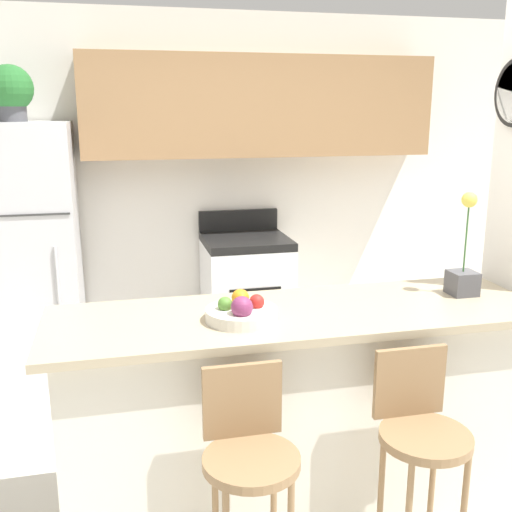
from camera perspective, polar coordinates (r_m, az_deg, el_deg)
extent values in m
cube|color=white|center=(4.72, -4.25, 6.90)|extent=(5.60, 0.06, 2.55)
cube|color=#9E754C|center=(4.56, 0.44, 14.07)|extent=(2.61, 0.32, 0.73)
cube|color=silver|center=(4.56, -1.50, 11.10)|extent=(0.76, 0.28, 0.12)
cube|color=silver|center=(2.79, 3.90, -15.38)|extent=(2.01, 0.53, 0.97)
cube|color=tan|center=(2.58, 4.09, -5.61)|extent=(2.13, 0.65, 0.03)
cube|color=silver|center=(4.47, -20.78, -3.26)|extent=(0.71, 0.64, 1.20)
cube|color=silver|center=(4.31, -21.79, 8.03)|extent=(0.71, 0.64, 0.56)
cube|color=#333333|center=(4.02, -22.07, 3.59)|extent=(0.67, 0.01, 0.01)
cylinder|color=#B2B2B7|center=(4.11, -18.28, -3.64)|extent=(0.02, 0.02, 0.66)
cube|color=white|center=(4.60, -0.93, -4.12)|extent=(0.63, 0.61, 0.85)
cube|color=black|center=(4.48, -0.96, 1.42)|extent=(0.63, 0.61, 0.06)
cube|color=black|center=(4.73, -1.70, 3.45)|extent=(0.63, 0.04, 0.16)
cube|color=black|center=(4.30, -0.05, -4.82)|extent=(0.38, 0.01, 0.27)
cylinder|color=olive|center=(2.18, -0.44, -18.97)|extent=(0.34, 0.34, 0.03)
cube|color=olive|center=(2.22, -1.31, -13.57)|extent=(0.29, 0.02, 0.28)
cylinder|color=olive|center=(2.39, 15.85, -16.31)|extent=(0.34, 0.34, 0.03)
cube|color=olive|center=(2.43, 14.42, -11.51)|extent=(0.29, 0.02, 0.28)
cylinder|color=olive|center=(2.61, 11.75, -22.09)|extent=(0.02, 0.02, 0.65)
cylinder|color=olive|center=(2.70, 16.34, -21.04)|extent=(0.02, 0.02, 0.65)
cylinder|color=#4C4C51|center=(4.29, -22.19, 12.43)|extent=(0.18, 0.18, 0.10)
sphere|color=#286B2D|center=(4.29, -22.40, 14.58)|extent=(0.30, 0.30, 0.30)
cube|color=#4C4C51|center=(2.94, 19.05, -2.44)|extent=(0.12, 0.12, 0.11)
cylinder|color=#386633|center=(2.89, 19.38, 1.59)|extent=(0.01, 0.01, 0.31)
sphere|color=#DBCC4C|center=(2.86, 19.66, 5.07)|extent=(0.07, 0.07, 0.07)
cylinder|color=silver|center=(2.45, -1.39, -5.59)|extent=(0.30, 0.30, 0.05)
sphere|color=red|center=(2.46, 0.07, -4.39)|extent=(0.06, 0.06, 0.06)
sphere|color=orange|center=(2.50, -1.50, -4.01)|extent=(0.08, 0.08, 0.08)
sphere|color=#4C7F2D|center=(2.44, -2.96, -4.61)|extent=(0.06, 0.06, 0.06)
sphere|color=#7A2D56|center=(2.37, -1.35, -4.90)|extent=(0.09, 0.09, 0.09)
cylinder|color=black|center=(4.35, -13.09, -8.87)|extent=(0.28, 0.28, 0.38)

